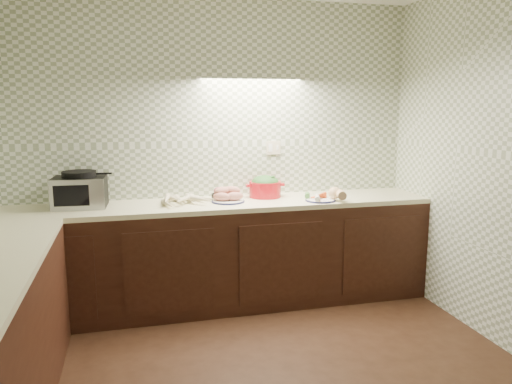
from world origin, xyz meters
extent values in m
cube|color=gray|center=(0.00, 1.78, 1.30)|extent=(3.60, 0.05, 2.60)
cube|color=gray|center=(0.00, -1.78, 1.30)|extent=(3.60, 0.05, 2.60)
cube|color=beige|center=(0.55, 1.79, 1.32)|extent=(0.13, 0.01, 0.12)
cube|color=black|center=(0.00, 1.50, 0.43)|extent=(3.60, 0.60, 0.86)
cube|color=beige|center=(0.00, 1.50, 0.88)|extent=(3.60, 0.60, 0.04)
cube|color=black|center=(-1.11, 1.59, 1.02)|extent=(0.42, 0.33, 0.24)
cube|color=#97989C|center=(-1.12, 1.44, 1.02)|extent=(0.40, 0.03, 0.24)
cube|color=black|center=(-1.12, 1.44, 1.02)|extent=(0.26, 0.02, 0.16)
cylinder|color=black|center=(-1.11, 1.59, 1.16)|extent=(0.28, 0.28, 0.05)
cone|color=beige|center=(-0.20, 1.52, 0.93)|extent=(0.11, 0.23, 0.06)
cone|color=beige|center=(-0.16, 1.47, 0.92)|extent=(0.07, 0.22, 0.05)
cone|color=beige|center=(-0.30, 1.48, 0.93)|extent=(0.12, 0.22, 0.06)
cone|color=beige|center=(-0.26, 1.60, 0.93)|extent=(0.13, 0.22, 0.05)
cone|color=beige|center=(-0.43, 1.47, 0.93)|extent=(0.07, 0.22, 0.06)
cone|color=beige|center=(-0.34, 1.49, 0.92)|extent=(0.12, 0.26, 0.05)
cone|color=beige|center=(-0.38, 1.56, 0.92)|extent=(0.06, 0.25, 0.05)
cone|color=beige|center=(-0.41, 1.47, 0.94)|extent=(0.21, 0.24, 0.05)
cone|color=beige|center=(-0.20, 1.51, 0.95)|extent=(0.14, 0.26, 0.05)
cone|color=beige|center=(-0.22, 1.56, 0.95)|extent=(0.10, 0.23, 0.05)
cone|color=beige|center=(-0.21, 1.44, 0.95)|extent=(0.23, 0.19, 0.05)
cylinder|color=#161846|center=(0.07, 1.49, 0.91)|extent=(0.28, 0.28, 0.01)
cylinder|color=white|center=(0.07, 1.49, 0.91)|extent=(0.26, 0.26, 0.02)
ellipsoid|color=tan|center=(0.01, 1.47, 0.95)|extent=(0.15, 0.08, 0.07)
ellipsoid|color=tan|center=(0.12, 1.46, 0.95)|extent=(0.15, 0.08, 0.07)
ellipsoid|color=tan|center=(0.07, 1.54, 0.95)|extent=(0.15, 0.08, 0.07)
ellipsoid|color=tan|center=(0.03, 1.52, 0.99)|extent=(0.15, 0.08, 0.07)
ellipsoid|color=tan|center=(0.11, 1.53, 0.99)|extent=(0.15, 0.08, 0.07)
cylinder|color=black|center=(0.02, 1.62, 0.93)|extent=(0.14, 0.14, 0.05)
sphere|color=maroon|center=(0.01, 1.62, 0.97)|extent=(0.08, 0.08, 0.08)
sphere|color=silver|center=(0.05, 1.63, 0.96)|extent=(0.05, 0.05, 0.05)
cylinder|color=red|center=(0.43, 1.63, 0.97)|extent=(0.29, 0.29, 0.14)
cube|color=red|center=(0.28, 1.64, 1.01)|extent=(0.04, 0.06, 0.02)
cube|color=red|center=(0.58, 1.63, 1.01)|extent=(0.04, 0.06, 0.02)
ellipsoid|color=#336D2B|center=(0.43, 1.63, 1.02)|extent=(0.25, 0.25, 0.14)
cylinder|color=#161846|center=(0.84, 1.35, 0.91)|extent=(0.26, 0.26, 0.01)
cylinder|color=white|center=(0.84, 1.35, 0.91)|extent=(0.24, 0.24, 0.02)
cone|color=#D74819|center=(0.84, 1.36, 0.93)|extent=(0.14, 0.09, 0.03)
cone|color=#D74819|center=(0.84, 1.37, 0.93)|extent=(0.14, 0.10, 0.03)
cone|color=#D74819|center=(0.82, 1.38, 0.93)|extent=(0.14, 0.10, 0.03)
cone|color=#D74819|center=(0.81, 1.39, 0.95)|extent=(0.15, 0.05, 0.03)
cylinder|color=silver|center=(0.80, 1.32, 0.94)|extent=(0.10, 0.17, 0.04)
cylinder|color=#407E34|center=(0.75, 1.44, 0.94)|extent=(0.08, 0.11, 0.04)
camera|label=1|loc=(-0.71, -2.54, 1.73)|focal=35.00mm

